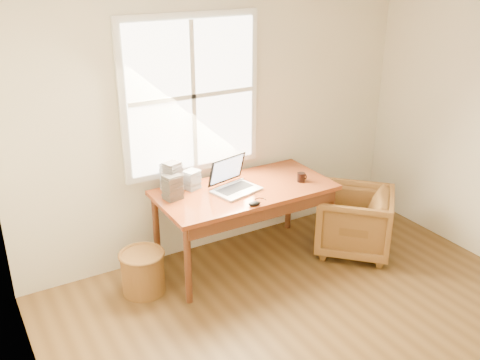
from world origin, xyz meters
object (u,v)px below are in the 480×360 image
object	(u,v)px
wicker_stool	(143,273)
armchair	(354,221)
cd_stack_a	(169,177)
desk	(245,190)
coffee_mug	(301,177)
laptop	(236,175)

from	to	relation	value
wicker_stool	armchair	bearing A→B (deg)	-10.41
wicker_stool	cd_stack_a	bearing A→B (deg)	37.01
desk	armchair	xyz separation A→B (m)	(1.01, -0.37, -0.41)
wicker_stool	cd_stack_a	world-z (taller)	cd_stack_a
desk	wicker_stool	bearing A→B (deg)	180.00
wicker_stool	desk	bearing A→B (deg)	0.00
desk	armchair	bearing A→B (deg)	-20.17
coffee_mug	cd_stack_a	bearing A→B (deg)	151.07
desk	armchair	world-z (taller)	desk
laptop	coffee_mug	size ratio (longest dim) A/B	5.28
armchair	wicker_stool	xyz separation A→B (m)	(-2.02, 0.37, -0.13)
desk	coffee_mug	bearing A→B (deg)	-13.87
desk	laptop	size ratio (longest dim) A/B	3.60
wicker_stool	cd_stack_a	xyz separation A→B (m)	(0.42, 0.31, 0.69)
desk	laptop	distance (m)	0.21
armchair	cd_stack_a	distance (m)	1.83
coffee_mug	cd_stack_a	xyz separation A→B (m)	(-1.12, 0.45, 0.08)
laptop	wicker_stool	bearing A→B (deg)	164.28
desk	wicker_stool	distance (m)	1.15
armchair	laptop	world-z (taller)	laptop
coffee_mug	laptop	bearing A→B (deg)	163.49
wicker_stool	cd_stack_a	size ratio (longest dim) A/B	1.48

